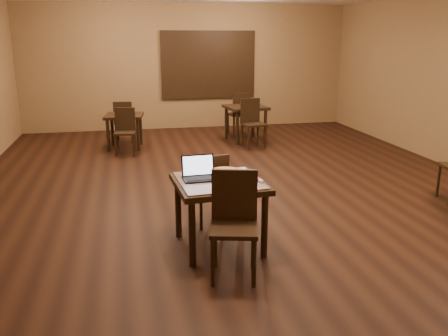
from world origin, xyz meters
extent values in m
plane|color=black|center=(0.00, 0.00, 0.00)|extent=(10.00, 10.00, 0.00)
cube|color=brown|center=(0.00, 5.00, 1.50)|extent=(8.00, 0.02, 3.00)
cube|color=#256089|center=(0.50, 4.97, 1.55)|extent=(2.20, 0.04, 1.50)
cube|color=black|center=(0.50, 4.95, 1.55)|extent=(2.34, 0.02, 1.64)
cylinder|color=black|center=(-1.00, -2.50, 0.35)|extent=(0.07, 0.07, 0.71)
cylinder|color=black|center=(-1.05, -1.74, 0.35)|extent=(0.07, 0.07, 0.71)
cylinder|color=black|center=(-0.24, -2.44, 0.35)|extent=(0.07, 0.07, 0.71)
cylinder|color=black|center=(-0.29, -1.69, 0.35)|extent=(0.07, 0.07, 0.71)
cube|color=black|center=(-0.64, -2.09, 0.72)|extent=(0.98, 0.98, 0.06)
cube|color=#1930A5|center=(-0.64, -2.09, 0.76)|extent=(0.89, 0.89, 0.02)
cylinder|color=black|center=(-0.87, -2.93, 0.24)|extent=(0.04, 0.04, 0.47)
cylinder|color=black|center=(-0.78, -2.56, 0.24)|extent=(0.04, 0.04, 0.47)
cylinder|color=black|center=(-0.51, -3.02, 0.24)|extent=(0.04, 0.04, 0.47)
cylinder|color=black|center=(-0.42, -2.65, 0.24)|extent=(0.04, 0.04, 0.47)
cube|color=black|center=(-0.64, -2.79, 0.49)|extent=(0.53, 0.53, 0.04)
cube|color=black|center=(-0.60, -2.60, 0.76)|extent=(0.44, 0.15, 0.50)
cylinder|color=black|center=(-0.52, -1.19, 0.21)|extent=(0.04, 0.04, 0.42)
cylinder|color=black|center=(-0.44, -1.51, 0.21)|extent=(0.04, 0.04, 0.42)
cylinder|color=black|center=(-0.85, -1.27, 0.21)|extent=(0.04, 0.04, 0.42)
cylinder|color=black|center=(-0.76, -1.59, 0.21)|extent=(0.04, 0.04, 0.42)
cube|color=black|center=(-0.64, -1.39, 0.43)|extent=(0.47, 0.47, 0.04)
cube|color=black|center=(-0.60, -1.56, 0.67)|extent=(0.38, 0.13, 0.44)
cube|color=black|center=(-0.84, -2.04, 0.77)|extent=(0.37, 0.26, 0.02)
cube|color=black|center=(-0.84, -1.92, 0.89)|extent=(0.36, 0.07, 0.23)
cube|color=silver|center=(-0.84, -1.92, 0.89)|extent=(0.32, 0.05, 0.20)
cylinder|color=white|center=(-0.42, -2.27, 0.77)|extent=(0.24, 0.24, 0.01)
cylinder|color=silver|center=(-0.52, -1.85, 0.77)|extent=(0.35, 0.35, 0.01)
cylinder|color=beige|center=(-0.52, -1.85, 0.78)|extent=(0.34, 0.34, 0.02)
torus|color=#CE8142|center=(-0.52, -1.85, 0.78)|extent=(0.36, 0.36, 0.02)
cube|color=silver|center=(-0.50, -1.87, 0.79)|extent=(0.16, 0.27, 0.01)
cylinder|color=white|center=(-0.24, -2.23, 0.78)|extent=(0.06, 0.17, 0.04)
cylinder|color=#AE1531|center=(-0.24, -2.23, 0.78)|extent=(0.04, 0.04, 0.04)
cylinder|color=black|center=(0.72, 2.80, 0.36)|extent=(0.07, 0.07, 0.73)
cylinder|color=black|center=(0.63, 3.45, 0.36)|extent=(0.07, 0.07, 0.73)
cylinder|color=black|center=(1.37, 2.90, 0.36)|extent=(0.07, 0.07, 0.73)
cylinder|color=black|center=(1.28, 3.55, 0.36)|extent=(0.07, 0.07, 0.73)
cube|color=black|center=(1.00, 3.17, 0.74)|extent=(0.93, 0.93, 0.06)
cylinder|color=black|center=(0.85, 2.30, 0.23)|extent=(0.04, 0.04, 0.46)
cylinder|color=black|center=(0.79, 2.66, 0.23)|extent=(0.04, 0.04, 0.46)
cylinder|color=black|center=(1.21, 2.35, 0.23)|extent=(0.04, 0.04, 0.46)
cylinder|color=black|center=(1.15, 2.72, 0.23)|extent=(0.04, 0.04, 0.46)
cube|color=black|center=(1.00, 2.51, 0.48)|extent=(0.49, 0.49, 0.04)
cube|color=black|center=(0.97, 2.70, 0.75)|extent=(0.43, 0.10, 0.49)
cylinder|color=black|center=(1.15, 4.05, 0.23)|extent=(0.04, 0.04, 0.46)
cylinder|color=black|center=(1.21, 3.68, 0.23)|extent=(0.04, 0.04, 0.46)
cylinder|color=black|center=(0.79, 3.99, 0.23)|extent=(0.04, 0.04, 0.46)
cylinder|color=black|center=(0.85, 3.63, 0.23)|extent=(0.04, 0.04, 0.46)
cube|color=black|center=(1.00, 3.84, 0.48)|extent=(0.49, 0.49, 0.04)
cube|color=black|center=(1.03, 3.65, 0.75)|extent=(0.43, 0.10, 0.49)
cylinder|color=black|center=(-1.94, 2.74, 0.33)|extent=(0.06, 0.06, 0.66)
cylinder|color=black|center=(-1.86, 3.33, 0.33)|extent=(0.06, 0.06, 0.66)
cylinder|color=black|center=(-1.35, 2.66, 0.33)|extent=(0.06, 0.06, 0.66)
cylinder|color=black|center=(-1.27, 3.25, 0.33)|extent=(0.06, 0.06, 0.66)
cube|color=black|center=(-1.60, 2.99, 0.67)|extent=(0.83, 0.83, 0.06)
cylinder|color=black|center=(-1.79, 2.25, 0.21)|extent=(0.04, 0.04, 0.42)
cylinder|color=black|center=(-1.75, 2.58, 0.21)|extent=(0.04, 0.04, 0.42)
cylinder|color=black|center=(-1.46, 2.21, 0.21)|extent=(0.04, 0.04, 0.42)
cylinder|color=black|center=(-1.42, 2.54, 0.21)|extent=(0.04, 0.04, 0.42)
cube|color=black|center=(-1.60, 2.39, 0.44)|extent=(0.43, 0.43, 0.04)
cube|color=black|center=(-1.58, 2.57, 0.68)|extent=(0.39, 0.08, 0.45)
cylinder|color=black|center=(-1.42, 3.74, 0.21)|extent=(0.04, 0.04, 0.42)
cylinder|color=black|center=(-1.46, 3.41, 0.21)|extent=(0.04, 0.04, 0.42)
cylinder|color=black|center=(-1.75, 3.78, 0.21)|extent=(0.04, 0.04, 0.42)
cylinder|color=black|center=(-1.79, 3.45, 0.21)|extent=(0.04, 0.04, 0.42)
cube|color=black|center=(-1.60, 3.60, 0.44)|extent=(0.43, 0.43, 0.04)
cube|color=black|center=(-1.63, 3.42, 0.68)|extent=(0.39, 0.08, 0.45)
cylinder|color=black|center=(2.75, -1.10, 0.24)|extent=(0.04, 0.04, 0.47)
camera|label=1|loc=(-1.58, -6.80, 2.23)|focal=38.00mm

